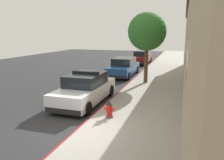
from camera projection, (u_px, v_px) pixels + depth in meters
ground_plane at (86, 79)px, 18.72m from camera, size 34.06×60.00×0.20m
sidewalk_pavement at (158, 81)px, 16.89m from camera, size 3.66×60.00×0.16m
curb_painted_edge at (134, 80)px, 17.45m from camera, size 0.08×60.00×0.16m
police_cruiser at (86, 89)px, 11.80m from camera, size 1.94×4.84×1.68m
parked_car_silver_ahead at (124, 67)px, 19.37m from camera, size 1.94×4.84×1.56m
parked_car_dark_far at (142, 57)px, 27.19m from camera, size 1.94×4.84×1.56m
fire_hydrant at (109, 109)px, 9.33m from camera, size 0.44×0.40×0.76m
street_tree at (147, 32)px, 15.35m from camera, size 2.65×2.65×4.92m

